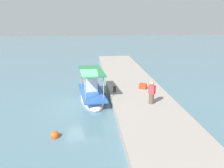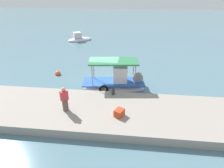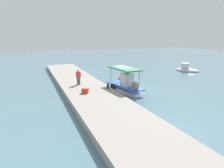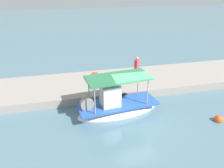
{
  "view_description": "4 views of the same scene",
  "coord_description": "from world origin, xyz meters",
  "px_view_note": "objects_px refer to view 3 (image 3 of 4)",
  "views": [
    {
      "loc": [
        -16.27,
        -0.58,
        6.62
      ],
      "look_at": [
        1.07,
        -2.45,
        1.26
      ],
      "focal_mm": 36.02,
      "sensor_mm": 36.0,
      "label": 1
    },
    {
      "loc": [
        2.3,
        -14.73,
        7.67
      ],
      "look_at": [
        0.94,
        -2.26,
        1.2
      ],
      "focal_mm": 30.76,
      "sensor_mm": 36.0,
      "label": 2
    },
    {
      "loc": [
        18.6,
        -9.65,
        5.68
      ],
      "look_at": [
        0.78,
        -2.11,
        0.91
      ],
      "focal_mm": 31.35,
      "sensor_mm": 36.0,
      "label": 3
    },
    {
      "loc": [
        4.0,
        10.69,
        7.6
      ],
      "look_at": [
        0.76,
        -3.09,
        0.96
      ],
      "focal_mm": 35.35,
      "sensor_mm": 36.0,
      "label": 4
    }
  ],
  "objects_px": {
    "moored_boat_near": "(187,70)",
    "main_fishing_boat": "(124,87)",
    "fisherman_near_bollard": "(78,78)",
    "mooring_bollard": "(108,86)",
    "marker_buoy": "(120,78)",
    "cargo_crate": "(85,91)"
  },
  "relations": [
    {
      "from": "mooring_bollard",
      "to": "marker_buoy",
      "type": "height_order",
      "value": "mooring_bollard"
    },
    {
      "from": "marker_buoy",
      "to": "cargo_crate",
      "type": "bearing_deg",
      "value": -45.98
    },
    {
      "from": "main_fishing_boat",
      "to": "moored_boat_near",
      "type": "height_order",
      "value": "main_fishing_boat"
    },
    {
      "from": "mooring_bollard",
      "to": "main_fishing_boat",
      "type": "bearing_deg",
      "value": 92.04
    },
    {
      "from": "main_fishing_boat",
      "to": "marker_buoy",
      "type": "relative_size",
      "value": 10.01
    },
    {
      "from": "main_fishing_boat",
      "to": "cargo_crate",
      "type": "distance_m",
      "value": 4.46
    },
    {
      "from": "fisherman_near_bollard",
      "to": "marker_buoy",
      "type": "xyz_separation_m",
      "value": [
        -2.98,
        6.42,
        -1.2
      ]
    },
    {
      "from": "fisherman_near_bollard",
      "to": "marker_buoy",
      "type": "distance_m",
      "value": 7.18
    },
    {
      "from": "marker_buoy",
      "to": "moored_boat_near",
      "type": "xyz_separation_m",
      "value": [
        -1.22,
        12.73,
        0.15
      ]
    },
    {
      "from": "mooring_bollard",
      "to": "cargo_crate",
      "type": "height_order",
      "value": "mooring_bollard"
    },
    {
      "from": "main_fishing_boat",
      "to": "cargo_crate",
      "type": "relative_size",
      "value": 9.07
    },
    {
      "from": "main_fishing_boat",
      "to": "moored_boat_near",
      "type": "relative_size",
      "value": 1.31
    },
    {
      "from": "main_fishing_boat",
      "to": "moored_boat_near",
      "type": "xyz_separation_m",
      "value": [
        -6.93,
        14.96,
        -0.23
      ]
    },
    {
      "from": "fisherman_near_bollard",
      "to": "moored_boat_near",
      "type": "relative_size",
      "value": 0.4
    },
    {
      "from": "main_fishing_boat",
      "to": "mooring_bollard",
      "type": "relative_size",
      "value": 10.88
    },
    {
      "from": "main_fishing_boat",
      "to": "marker_buoy",
      "type": "bearing_deg",
      "value": 158.6
    },
    {
      "from": "mooring_bollard",
      "to": "moored_boat_near",
      "type": "height_order",
      "value": "moored_boat_near"
    },
    {
      "from": "main_fishing_boat",
      "to": "fisherman_near_bollard",
      "type": "xyz_separation_m",
      "value": [
        -2.73,
        -4.18,
        0.82
      ]
    },
    {
      "from": "mooring_bollard",
      "to": "moored_boat_near",
      "type": "distance_m",
      "value": 18.25
    },
    {
      "from": "moored_boat_near",
      "to": "main_fishing_boat",
      "type": "bearing_deg",
      "value": -65.15
    },
    {
      "from": "fisherman_near_bollard",
      "to": "mooring_bollard",
      "type": "relative_size",
      "value": 3.33
    },
    {
      "from": "mooring_bollard",
      "to": "moored_boat_near",
      "type": "bearing_deg",
      "value": 112.56
    }
  ]
}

